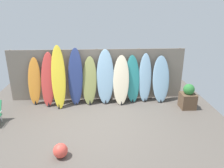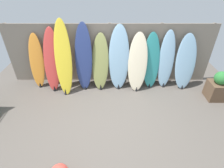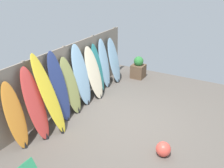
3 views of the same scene
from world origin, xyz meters
TOP-DOWN VIEW (x-y plane):
  - ground at (0.00, 0.00)m, footprint 7.68×7.68m
  - fence_back at (-0.00, 2.01)m, footprint 6.08×0.11m
  - surfboard_orange_0 at (-2.12, 1.73)m, footprint 0.46×0.44m
  - surfboard_red_1 at (-1.63, 1.61)m, footprint 0.51×0.62m
  - surfboard_yellow_2 at (-1.27, 1.52)m, footprint 0.54×0.82m
  - surfboard_navy_3 at (-0.74, 1.66)m, footprint 0.52×0.54m
  - surfboard_olive_4 at (-0.27, 1.66)m, footprint 0.54×0.60m
  - surfboard_skyblue_5 at (0.26, 1.68)m, footprint 0.60×0.53m
  - surfboard_cream_6 at (0.80, 1.60)m, footprint 0.60×0.63m
  - surfboard_teal_7 at (1.21, 1.71)m, footprint 0.51×0.43m
  - surfboard_skyblue_8 at (1.64, 1.73)m, footprint 0.48×0.45m
  - surfboard_skyblue_9 at (2.18, 1.65)m, footprint 0.58×0.47m
  - planter_box at (2.94, 1.04)m, footprint 0.47×0.47m

SIDE VIEW (x-z plane):
  - ground at x=0.00m, z-range 0.00..0.00m
  - planter_box at x=2.94m, z-range -0.05..0.78m
  - surfboard_orange_0 at x=-2.12m, z-range -0.02..1.56m
  - surfboard_olive_4 at x=-0.27m, z-range -0.01..1.58m
  - surfboard_skyblue_9 at x=2.18m, z-range -0.01..1.59m
  - surfboard_teal_7 at x=1.21m, z-range -0.02..1.60m
  - surfboard_cream_6 at x=0.80m, z-range -0.01..1.62m
  - surfboard_skyblue_8 at x=1.64m, z-range -0.01..1.66m
  - surfboard_red_1 at x=-1.63m, z-range -0.01..1.76m
  - fence_back at x=0.00m, z-range 0.00..1.80m
  - surfboard_skyblue_5 at x=0.26m, z-range -0.01..1.82m
  - surfboard_navy_3 at x=-0.74m, z-range -0.01..1.88m
  - surfboard_yellow_2 at x=-1.27m, z-range -0.01..1.98m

